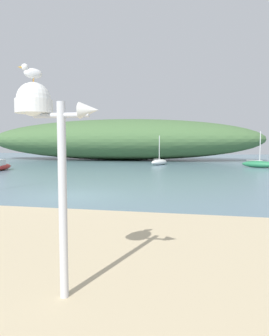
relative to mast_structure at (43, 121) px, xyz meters
The scene contains 6 objects.
ground_plane 10.13m from the mast_structure, 111.19° to the left, with size 120.00×120.00×0.00m, color slate.
distant_hill 41.79m from the mast_structure, 103.03° to the left, with size 41.90×12.80×6.07m, color #476B3D.
mast_structure is the anchor object (origin of this frame).
seagull_on_radar 0.69m from the mast_structure, behind, with size 0.29×0.28×0.24m.
sailboat_centre_water 29.85m from the mast_structure, 73.65° to the left, with size 3.59×2.33×3.67m.
sailboat_far_left 30.80m from the mast_structure, 93.84° to the left, with size 2.10×3.05×3.36m.
Camera 1 is at (5.62, -13.02, 2.40)m, focal length 32.46 mm.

